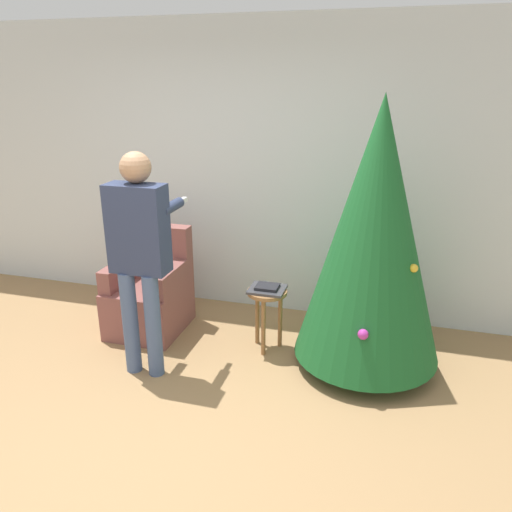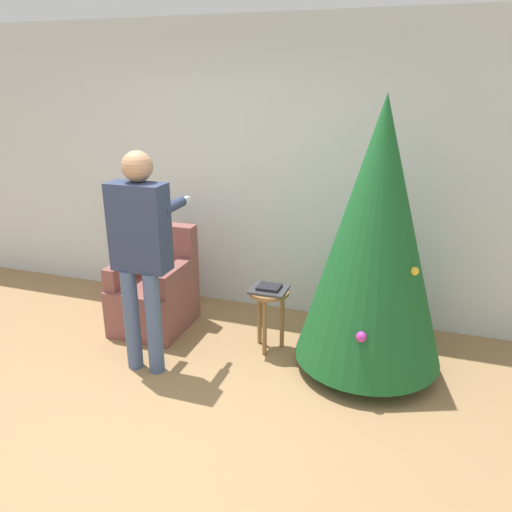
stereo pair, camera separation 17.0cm
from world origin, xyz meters
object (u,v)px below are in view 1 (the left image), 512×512
(christmas_tree, at_px, (374,234))
(armchair, at_px, (151,294))
(person_standing, at_px, (139,246))
(side_stool, at_px, (267,303))

(christmas_tree, distance_m, armchair, 2.09)
(armchair, relative_size, person_standing, 0.54)
(side_stool, bearing_deg, person_standing, -145.84)
(christmas_tree, bearing_deg, person_standing, -162.33)
(christmas_tree, relative_size, armchair, 2.27)
(armchair, bearing_deg, person_standing, -65.55)
(christmas_tree, xyz_separation_m, side_stool, (-0.82, 0.04, -0.68))
(armchair, height_order, side_stool, armchair)
(armchair, bearing_deg, side_stool, -4.24)
(christmas_tree, height_order, side_stool, christmas_tree)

